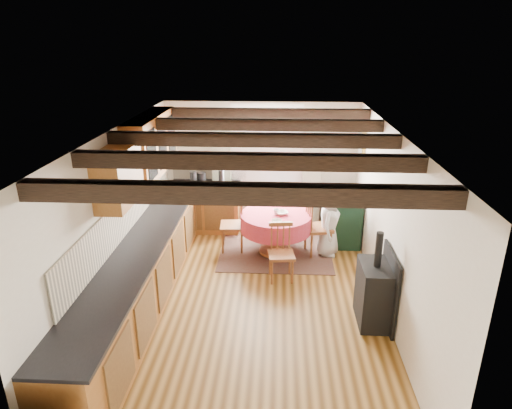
# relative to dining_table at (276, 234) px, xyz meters

# --- Properties ---
(floor) EXTENTS (3.60, 5.50, 0.00)m
(floor) POSITION_rel_dining_table_xyz_m (-0.30, -1.49, -0.36)
(floor) COLOR #A37435
(floor) RESTS_ON ground
(ceiling) EXTENTS (3.60, 5.50, 0.00)m
(ceiling) POSITION_rel_dining_table_xyz_m (-0.30, -1.49, 2.04)
(ceiling) COLOR white
(ceiling) RESTS_ON ground
(wall_back) EXTENTS (3.60, 0.00, 2.40)m
(wall_back) POSITION_rel_dining_table_xyz_m (-0.30, 1.26, 0.84)
(wall_back) COLOR silver
(wall_back) RESTS_ON ground
(wall_front) EXTENTS (3.60, 0.00, 2.40)m
(wall_front) POSITION_rel_dining_table_xyz_m (-0.30, -4.24, 0.84)
(wall_front) COLOR silver
(wall_front) RESTS_ON ground
(wall_left) EXTENTS (0.00, 5.50, 2.40)m
(wall_left) POSITION_rel_dining_table_xyz_m (-2.10, -1.49, 0.84)
(wall_left) COLOR silver
(wall_left) RESTS_ON ground
(wall_right) EXTENTS (0.00, 5.50, 2.40)m
(wall_right) POSITION_rel_dining_table_xyz_m (1.50, -1.49, 0.84)
(wall_right) COLOR silver
(wall_right) RESTS_ON ground
(beam_a) EXTENTS (3.60, 0.16, 0.16)m
(beam_a) POSITION_rel_dining_table_xyz_m (-0.30, -3.49, 1.95)
(beam_a) COLOR #322318
(beam_a) RESTS_ON ceiling
(beam_b) EXTENTS (3.60, 0.16, 0.16)m
(beam_b) POSITION_rel_dining_table_xyz_m (-0.30, -2.49, 1.95)
(beam_b) COLOR #322318
(beam_b) RESTS_ON ceiling
(beam_c) EXTENTS (3.60, 0.16, 0.16)m
(beam_c) POSITION_rel_dining_table_xyz_m (-0.30, -1.49, 1.95)
(beam_c) COLOR #322318
(beam_c) RESTS_ON ceiling
(beam_d) EXTENTS (3.60, 0.16, 0.16)m
(beam_d) POSITION_rel_dining_table_xyz_m (-0.30, -0.49, 1.95)
(beam_d) COLOR #322318
(beam_d) RESTS_ON ceiling
(beam_e) EXTENTS (3.60, 0.16, 0.16)m
(beam_e) POSITION_rel_dining_table_xyz_m (-0.30, 0.51, 1.95)
(beam_e) COLOR #322318
(beam_e) RESTS_ON ceiling
(splash_left) EXTENTS (0.02, 4.50, 0.55)m
(splash_left) POSITION_rel_dining_table_xyz_m (-2.08, -1.19, 0.84)
(splash_left) COLOR beige
(splash_left) RESTS_ON wall_left
(splash_back) EXTENTS (1.40, 0.02, 0.55)m
(splash_back) POSITION_rel_dining_table_xyz_m (-1.30, 1.24, 0.84)
(splash_back) COLOR beige
(splash_back) RESTS_ON wall_back
(base_cabinet_left) EXTENTS (0.60, 5.30, 0.88)m
(base_cabinet_left) POSITION_rel_dining_table_xyz_m (-1.80, -1.49, 0.08)
(base_cabinet_left) COLOR #935D2B
(base_cabinet_left) RESTS_ON floor
(base_cabinet_back) EXTENTS (1.30, 0.60, 0.88)m
(base_cabinet_back) POSITION_rel_dining_table_xyz_m (-1.35, 0.96, 0.08)
(base_cabinet_back) COLOR #935D2B
(base_cabinet_back) RESTS_ON floor
(worktop_left) EXTENTS (0.64, 5.30, 0.04)m
(worktop_left) POSITION_rel_dining_table_xyz_m (-1.78, -1.49, 0.54)
(worktop_left) COLOR black
(worktop_left) RESTS_ON base_cabinet_left
(worktop_back) EXTENTS (1.30, 0.64, 0.04)m
(worktop_back) POSITION_rel_dining_table_xyz_m (-1.35, 0.94, 0.54)
(worktop_back) COLOR black
(worktop_back) RESTS_ON base_cabinet_back
(wall_cabinet_glass) EXTENTS (0.34, 1.80, 0.90)m
(wall_cabinet_glass) POSITION_rel_dining_table_xyz_m (-1.93, -0.29, 1.59)
(wall_cabinet_glass) COLOR #935D2B
(wall_cabinet_glass) RESTS_ON wall_left
(wall_cabinet_solid) EXTENTS (0.34, 0.90, 0.70)m
(wall_cabinet_solid) POSITION_rel_dining_table_xyz_m (-1.93, -1.79, 1.54)
(wall_cabinet_solid) COLOR #935D2B
(wall_cabinet_solid) RESTS_ON wall_left
(window_frame) EXTENTS (1.34, 0.03, 1.54)m
(window_frame) POSITION_rel_dining_table_xyz_m (-0.20, 1.24, 1.24)
(window_frame) COLOR white
(window_frame) RESTS_ON wall_back
(window_pane) EXTENTS (1.20, 0.01, 1.40)m
(window_pane) POSITION_rel_dining_table_xyz_m (-0.20, 1.25, 1.24)
(window_pane) COLOR white
(window_pane) RESTS_ON wall_back
(curtain_left) EXTENTS (0.35, 0.10, 2.10)m
(curtain_left) POSITION_rel_dining_table_xyz_m (-1.05, 1.16, 0.74)
(curtain_left) COLOR beige
(curtain_left) RESTS_ON wall_back
(curtain_right) EXTENTS (0.35, 0.10, 2.10)m
(curtain_right) POSITION_rel_dining_table_xyz_m (0.65, 1.16, 0.74)
(curtain_right) COLOR beige
(curtain_right) RESTS_ON wall_back
(curtain_rod) EXTENTS (2.00, 0.03, 0.03)m
(curtain_rod) POSITION_rel_dining_table_xyz_m (-0.20, 1.16, 1.84)
(curtain_rod) COLOR black
(curtain_rod) RESTS_ON wall_back
(wall_picture) EXTENTS (0.04, 0.50, 0.60)m
(wall_picture) POSITION_rel_dining_table_xyz_m (1.47, 0.81, 1.34)
(wall_picture) COLOR gold
(wall_picture) RESTS_ON wall_right
(wall_plate) EXTENTS (0.30, 0.02, 0.30)m
(wall_plate) POSITION_rel_dining_table_xyz_m (0.75, 1.23, 1.34)
(wall_plate) COLOR silver
(wall_plate) RESTS_ON wall_back
(rug) EXTENTS (1.90, 1.48, 0.01)m
(rug) POSITION_rel_dining_table_xyz_m (0.00, 0.00, -0.36)
(rug) COLOR #4D281F
(rug) RESTS_ON floor
(dining_table) EXTENTS (1.20, 1.20, 0.72)m
(dining_table) POSITION_rel_dining_table_xyz_m (0.00, 0.00, 0.00)
(dining_table) COLOR #B33359
(dining_table) RESTS_ON floor
(chair_near) EXTENTS (0.43, 0.44, 0.89)m
(chair_near) POSITION_rel_dining_table_xyz_m (0.09, -0.88, 0.09)
(chair_near) COLOR brown
(chair_near) RESTS_ON floor
(chair_left) EXTENTS (0.47, 0.46, 0.98)m
(chair_left) POSITION_rel_dining_table_xyz_m (-0.75, 0.09, 0.13)
(chair_left) COLOR brown
(chair_left) RESTS_ON floor
(chair_right) EXTENTS (0.55, 0.53, 1.02)m
(chair_right) POSITION_rel_dining_table_xyz_m (0.72, 0.03, 0.15)
(chair_right) COLOR brown
(chair_right) RESTS_ON floor
(aga_range) EXTENTS (0.62, 0.96, 0.88)m
(aga_range) POSITION_rel_dining_table_xyz_m (1.17, 0.61, 0.08)
(aga_range) COLOR black
(aga_range) RESTS_ON floor
(cast_iron_stove) EXTENTS (0.38, 0.64, 1.27)m
(cast_iron_stove) POSITION_rel_dining_table_xyz_m (1.28, -1.89, 0.28)
(cast_iron_stove) COLOR black
(cast_iron_stove) RESTS_ON floor
(child_far) EXTENTS (0.40, 0.28, 1.03)m
(child_far) POSITION_rel_dining_table_xyz_m (-0.07, 0.78, 0.16)
(child_far) COLOR #3F4C6F
(child_far) RESTS_ON floor
(child_right) EXTENTS (0.50, 0.64, 1.15)m
(child_right) POSITION_rel_dining_table_xyz_m (0.89, 0.01, 0.21)
(child_right) COLOR silver
(child_right) RESTS_ON floor
(bowl_a) EXTENTS (0.28, 0.28, 0.05)m
(bowl_a) POSITION_rel_dining_table_xyz_m (0.09, -0.01, 0.39)
(bowl_a) COLOR silver
(bowl_a) RESTS_ON dining_table
(bowl_b) EXTENTS (0.19, 0.19, 0.05)m
(bowl_b) POSITION_rel_dining_table_xyz_m (0.01, -0.38, 0.39)
(bowl_b) COLOR silver
(bowl_b) RESTS_ON dining_table
(cup) EXTENTS (0.14, 0.14, 0.10)m
(cup) POSITION_rel_dining_table_xyz_m (0.00, -0.02, 0.41)
(cup) COLOR silver
(cup) RESTS_ON dining_table
(canister_tall) EXTENTS (0.13, 0.13, 0.23)m
(canister_tall) POSITION_rel_dining_table_xyz_m (-1.56, 0.97, 0.67)
(canister_tall) COLOR #262628
(canister_tall) RESTS_ON worktop_back
(canister_wide) EXTENTS (0.17, 0.17, 0.19)m
(canister_wide) POSITION_rel_dining_table_xyz_m (-1.42, 1.04, 0.65)
(canister_wide) COLOR #262628
(canister_wide) RESTS_ON worktop_back
(canister_slim) EXTENTS (0.10, 0.10, 0.28)m
(canister_slim) POSITION_rel_dining_table_xyz_m (-1.03, 0.90, 0.70)
(canister_slim) COLOR #262628
(canister_slim) RESTS_ON worktop_back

